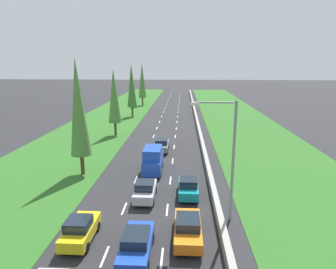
% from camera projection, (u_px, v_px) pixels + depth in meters
% --- Properties ---
extents(ground_plane, '(300.00, 300.00, 0.00)m').
position_uv_depth(ground_plane, '(169.00, 119.00, 61.24)').
color(ground_plane, '#28282B').
rests_on(ground_plane, ground).
extents(grass_verge_left, '(14.00, 140.00, 0.04)m').
position_uv_depth(grass_verge_left, '(110.00, 118.00, 61.87)').
color(grass_verge_left, '#2D6623').
rests_on(grass_verge_left, ground).
extents(grass_verge_right, '(14.00, 140.00, 0.04)m').
position_uv_depth(grass_verge_right, '(238.00, 120.00, 60.51)').
color(grass_verge_right, '#2D6623').
rests_on(grass_verge_right, ground).
extents(median_barrier, '(0.44, 120.00, 0.85)m').
position_uv_depth(median_barrier, '(196.00, 117.00, 60.85)').
color(median_barrier, '#9E9B93').
rests_on(median_barrier, ground).
extents(lane_markings, '(3.64, 116.00, 0.01)m').
position_uv_depth(lane_markings, '(169.00, 119.00, 61.24)').
color(lane_markings, white).
rests_on(lane_markings, ground).
extents(yellow_hatchback_left_lane, '(1.74, 3.90, 1.72)m').
position_uv_depth(yellow_hatchback_left_lane, '(80.00, 230.00, 19.04)').
color(yellow_hatchback_left_lane, yellow).
rests_on(yellow_hatchback_left_lane, ground).
extents(blue_sedan_centre_lane, '(1.82, 4.50, 1.64)m').
position_uv_depth(blue_sedan_centre_lane, '(136.00, 244.00, 17.57)').
color(blue_sedan_centre_lane, '#1E47B7').
rests_on(blue_sedan_centre_lane, ground).
extents(silver_hatchback_centre_lane, '(1.74, 3.90, 1.72)m').
position_uv_depth(silver_hatchback_centre_lane, '(145.00, 190.00, 24.93)').
color(silver_hatchback_centre_lane, silver).
rests_on(silver_hatchback_centre_lane, ground).
extents(blue_van_centre_lane, '(1.96, 4.90, 2.82)m').
position_uv_depth(blue_van_centre_lane, '(153.00, 160.00, 31.07)').
color(blue_van_centre_lane, '#1E47B7').
rests_on(blue_van_centre_lane, ground).
extents(orange_sedan_right_lane, '(1.82, 4.50, 1.64)m').
position_uv_depth(orange_sedan_right_lane, '(188.00, 228.00, 19.26)').
color(orange_sedan_right_lane, orange).
rests_on(orange_sedan_right_lane, ground).
extents(grey_sedan_centre_lane, '(1.82, 4.50, 1.64)m').
position_uv_depth(grey_sedan_centre_lane, '(162.00, 145.00, 38.82)').
color(grey_sedan_centre_lane, slate).
rests_on(grey_sedan_centre_lane, ground).
extents(teal_hatchback_right_lane, '(1.74, 3.90, 1.72)m').
position_uv_depth(teal_hatchback_right_lane, '(188.00, 187.00, 25.56)').
color(teal_hatchback_right_lane, teal).
rests_on(teal_hatchback_right_lane, ground).
extents(poplar_tree_second, '(2.10, 2.10, 12.06)m').
position_uv_depth(poplar_tree_second, '(78.00, 108.00, 29.09)').
color(poplar_tree_second, '#4C3823').
rests_on(poplar_tree_second, ground).
extents(poplar_tree_third, '(2.07, 2.07, 10.65)m').
position_uv_depth(poplar_tree_third, '(114.00, 96.00, 45.87)').
color(poplar_tree_third, '#4C3823').
rests_on(poplar_tree_third, ground).
extents(poplar_tree_fourth, '(2.08, 2.08, 11.40)m').
position_uv_depth(poplar_tree_fourth, '(132.00, 86.00, 62.30)').
color(poplar_tree_fourth, '#4C3823').
rests_on(poplar_tree_fourth, ground).
extents(poplar_tree_fifth, '(2.09, 2.09, 11.56)m').
position_uv_depth(poplar_tree_fifth, '(142.00, 81.00, 79.25)').
color(poplar_tree_fifth, '#4C3823').
rests_on(poplar_tree_fifth, ground).
extents(street_light_mast, '(3.20, 0.28, 9.00)m').
position_uv_depth(street_light_mast, '(229.00, 153.00, 20.67)').
color(street_light_mast, gray).
rests_on(street_light_mast, ground).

